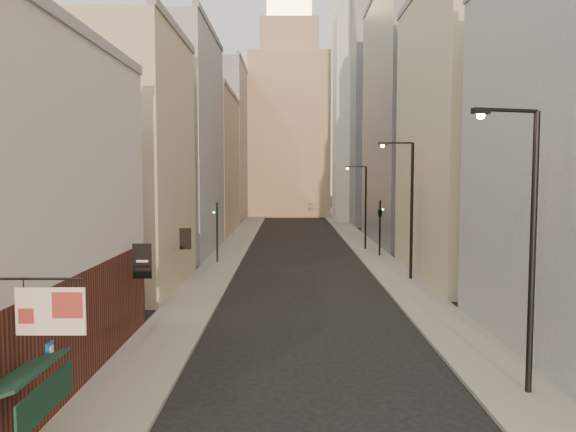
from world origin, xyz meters
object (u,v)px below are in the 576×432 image
object	(u,v)px
streetlamp_far	(364,202)
clock_tower	(289,117)
streetlamp_near	(527,235)
traffic_light_left	(217,222)
traffic_light_right	(380,214)
white_tower	(360,101)
streetlamp_mid	(408,202)

from	to	relation	value
streetlamp_far	clock_tower	bearing A→B (deg)	96.32
clock_tower	streetlamp_near	bearing A→B (deg)	-84.83
traffic_light_left	traffic_light_right	xyz separation A→B (m)	(13.85, 3.61, 0.46)
white_tower	streetlamp_far	size ratio (longest dim) A/B	5.14
clock_tower	traffic_light_right	bearing A→B (deg)	-81.40
streetlamp_near	traffic_light_left	world-z (taller)	streetlamp_near
white_tower	streetlamp_mid	size ratio (longest dim) A/B	4.39
streetlamp_near	traffic_light_right	bearing A→B (deg)	73.38
streetlamp_near	white_tower	bearing A→B (deg)	71.25
traffic_light_left	traffic_light_right	bearing A→B (deg)	173.36
streetlamp_mid	white_tower	bearing A→B (deg)	80.03
streetlamp_mid	traffic_light_right	bearing A→B (deg)	84.02
streetlamp_mid	traffic_light_right	size ratio (longest dim) A/B	1.89
white_tower	streetlamp_near	world-z (taller)	white_tower
streetlamp_near	traffic_light_left	bearing A→B (deg)	100.12
streetlamp_near	streetlamp_far	xyz separation A→B (m)	(-0.51, 35.53, -0.71)
clock_tower	white_tower	size ratio (longest dim) A/B	1.08
white_tower	traffic_light_right	xyz separation A→B (m)	(-3.05, -38.54, -14.77)
streetlamp_far	traffic_light_right	distance (m)	4.51
streetlamp_far	traffic_light_left	xyz separation A→B (m)	(-12.98, -7.96, -1.24)
streetlamp_near	streetlamp_mid	world-z (taller)	streetlamp_mid
clock_tower	streetlamp_near	distance (m)	84.95
clock_tower	traffic_light_left	world-z (taller)	clock_tower
traffic_light_left	clock_tower	bearing A→B (deg)	-117.24
clock_tower	streetlamp_far	distance (m)	50.41
streetlamp_mid	streetlamp_far	bearing A→B (deg)	87.11
white_tower	streetlamp_far	world-z (taller)	white_tower
clock_tower	streetlamp_mid	xyz separation A→B (m)	(8.06, -63.56, -12.24)
clock_tower	white_tower	bearing A→B (deg)	-51.84
white_tower	traffic_light_right	bearing A→B (deg)	-94.53
clock_tower	streetlamp_mid	world-z (taller)	clock_tower
white_tower	traffic_light_left	distance (m)	47.90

